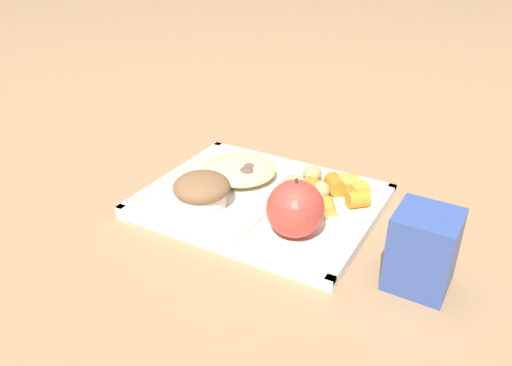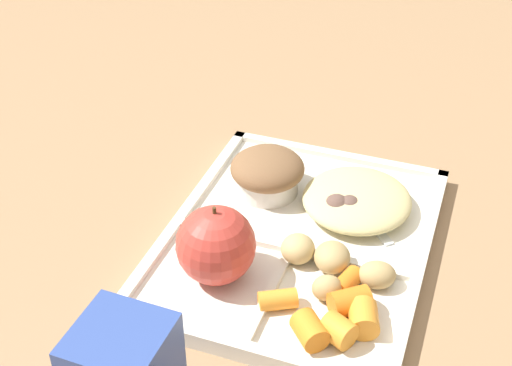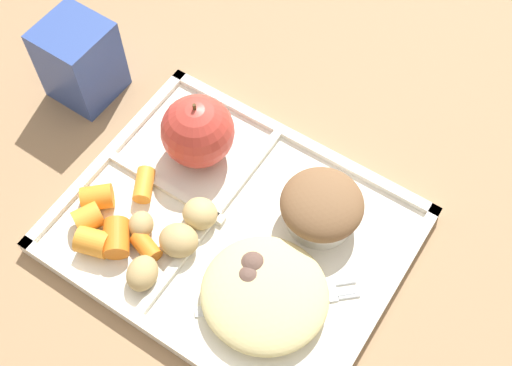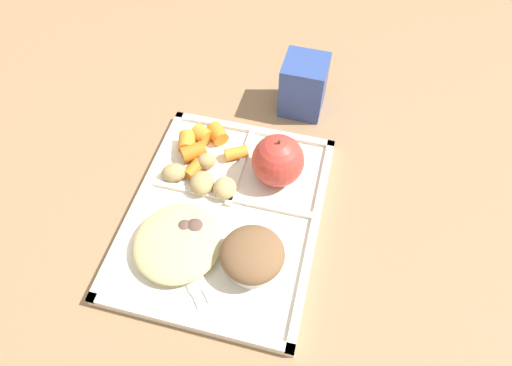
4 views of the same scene
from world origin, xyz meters
The scene contains 18 objects.
ground centered at (0.00, 0.00, 0.00)m, with size 6.00×6.00×0.00m, color #997551.
lunch_tray centered at (0.00, 0.00, 0.01)m, with size 0.33×0.26×0.02m.
green_apple centered at (-0.08, 0.06, 0.05)m, with size 0.08×0.08×0.08m.
bran_muffin centered at (0.07, 0.06, 0.04)m, with size 0.08×0.08×0.05m.
carrot_slice_large centered at (-0.09, -0.07, 0.02)m, with size 0.03×0.03×0.04m, color orange.
carrot_slice_center centered at (-0.06, -0.07, 0.02)m, with size 0.02×0.02×0.03m, color orange.
carrot_slice_small centered at (-0.10, -0.01, 0.02)m, with size 0.02×0.02×0.04m, color orange.
carrot_slice_tilted centered at (-0.13, -0.05, 0.02)m, with size 0.02×0.02×0.03m, color orange.
carrot_slice_near_corner centered at (-0.12, -0.07, 0.02)m, with size 0.03×0.03×0.03m, color orange.
carrot_slice_diagonal centered at (-0.10, -0.09, 0.02)m, with size 0.03×0.03×0.03m, color orange.
potato_chunk_corner centered at (-0.03, -0.04, 0.02)m, with size 0.04×0.04×0.03m, color tan.
potato_chunk_large centered at (-0.07, -0.05, 0.02)m, with size 0.03×0.02×0.02m, color tan.
potato_chunk_golden centered at (-0.04, -0.09, 0.02)m, with size 0.03×0.04×0.02m, color tan.
potato_chunk_browned centered at (-0.03, -0.01, 0.02)m, with size 0.04×0.03×0.03m, color tan.
egg_noodle_pile centered at (0.07, -0.05, 0.03)m, with size 0.12×0.12×0.03m, color #D6C684.
meatball_front centered at (0.04, -0.03, 0.03)m, with size 0.03×0.03×0.03m, color brown.
meatball_back centered at (0.05, -0.04, 0.03)m, with size 0.03×0.03×0.03m, color brown.
plastic_fork centered at (0.08, -0.03, 0.01)m, with size 0.12×0.11×0.00m.
Camera 2 is at (-0.54, -0.15, 0.48)m, focal length 49.62 mm.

